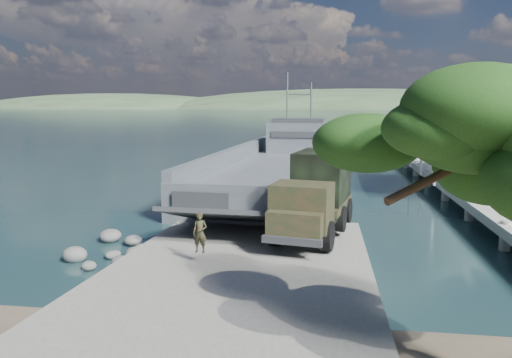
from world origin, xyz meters
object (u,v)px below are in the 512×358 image
Objects in this scene: military_truck at (316,194)px; landing_craft at (283,174)px; sailboat_near at (459,167)px; sailboat_far at (473,161)px; pier at (460,173)px; soldier at (200,242)px.

landing_craft is at bearing 110.95° from military_truck.
landing_craft is at bearing -159.91° from sailboat_near.
sailboat_far is at bearing 74.70° from military_truck.
pier is 13.74m from sailboat_near.
sailboat_far is (6.12, 19.23, -1.24)m from pier.
landing_craft reaches higher than pier.
soldier is at bearing -118.90° from military_truck.
pier is 5.89× the size of sailboat_near.
landing_craft is at bearing -151.04° from sailboat_far.
pier is 1.22× the size of landing_craft.
military_truck is at bearing -127.25° from sailboat_far.
landing_craft reaches higher than soldier.
military_truck is 6.98m from soldier.
soldier is 0.21× the size of sailboat_near.
sailboat_near is (17.90, 33.22, -0.90)m from soldier.
military_truck is at bearing 54.53° from soldier.
soldier is (-4.38, -5.32, -1.10)m from military_truck.
landing_craft is 19.80m from sailboat_near.
sailboat_near is at bearing 65.70° from soldier.
soldier is 44.34m from sailboat_far.
military_truck is 31.07m from sailboat_near.
landing_craft is 22.58m from soldier.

